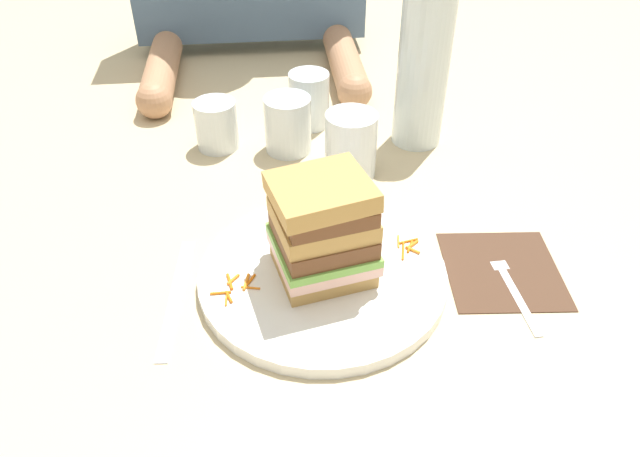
% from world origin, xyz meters
% --- Properties ---
extents(ground_plane, '(3.00, 3.00, 0.00)m').
position_xyz_m(ground_plane, '(0.00, 0.00, 0.00)').
color(ground_plane, '#C6B289').
extents(main_plate, '(0.30, 0.30, 0.02)m').
position_xyz_m(main_plate, '(-0.02, -0.02, 0.01)').
color(main_plate, white).
rests_on(main_plate, ground_plane).
extents(sandwich, '(0.13, 0.13, 0.13)m').
position_xyz_m(sandwich, '(-0.02, -0.02, 0.08)').
color(sandwich, tan).
rests_on(sandwich, main_plate).
extents(carrot_shred_0, '(0.02, 0.02, 0.00)m').
position_xyz_m(carrot_shred_0, '(-0.13, -0.03, 0.02)').
color(carrot_shred_0, orange).
rests_on(carrot_shred_0, main_plate).
extents(carrot_shred_1, '(0.01, 0.02, 0.00)m').
position_xyz_m(carrot_shred_1, '(-0.11, -0.03, 0.02)').
color(carrot_shred_1, orange).
rests_on(carrot_shred_1, main_plate).
extents(carrot_shred_2, '(0.02, 0.00, 0.00)m').
position_xyz_m(carrot_shred_2, '(-0.14, -0.05, 0.02)').
color(carrot_shred_2, orange).
rests_on(carrot_shred_2, main_plate).
extents(carrot_shred_3, '(0.02, 0.01, 0.00)m').
position_xyz_m(carrot_shred_3, '(-0.11, -0.05, 0.02)').
color(carrot_shred_3, orange).
rests_on(carrot_shred_3, main_plate).
extents(carrot_shred_4, '(0.00, 0.02, 0.00)m').
position_xyz_m(carrot_shred_4, '(-0.13, -0.06, 0.02)').
color(carrot_shred_4, orange).
rests_on(carrot_shred_4, main_plate).
extents(carrot_shred_5, '(0.01, 0.02, 0.00)m').
position_xyz_m(carrot_shred_5, '(-0.13, -0.06, 0.02)').
color(carrot_shred_5, orange).
rests_on(carrot_shred_5, main_plate).
extents(carrot_shred_6, '(0.01, 0.03, 0.00)m').
position_xyz_m(carrot_shred_6, '(-0.13, -0.03, 0.02)').
color(carrot_shred_6, orange).
rests_on(carrot_shred_6, main_plate).
extents(carrot_shred_7, '(0.01, 0.03, 0.00)m').
position_xyz_m(carrot_shred_7, '(-0.11, -0.04, 0.02)').
color(carrot_shred_7, orange).
rests_on(carrot_shred_7, main_plate).
extents(carrot_shred_8, '(0.01, 0.03, 0.00)m').
position_xyz_m(carrot_shred_8, '(0.08, 0.00, 0.02)').
color(carrot_shred_8, orange).
rests_on(carrot_shred_8, main_plate).
extents(carrot_shred_9, '(0.02, 0.02, 0.00)m').
position_xyz_m(carrot_shred_9, '(0.10, 0.00, 0.02)').
color(carrot_shred_9, orange).
rests_on(carrot_shred_9, main_plate).
extents(carrot_shred_10, '(0.02, 0.02, 0.00)m').
position_xyz_m(carrot_shred_10, '(0.10, 0.01, 0.02)').
color(carrot_shred_10, orange).
rests_on(carrot_shred_10, main_plate).
extents(carrot_shred_11, '(0.01, 0.02, 0.00)m').
position_xyz_m(carrot_shred_11, '(0.09, 0.01, 0.02)').
color(carrot_shred_11, orange).
rests_on(carrot_shred_11, main_plate).
extents(carrot_shred_12, '(0.01, 0.02, 0.00)m').
position_xyz_m(carrot_shred_12, '(0.08, 0.02, 0.02)').
color(carrot_shred_12, orange).
rests_on(carrot_shred_12, main_plate).
extents(carrot_shred_13, '(0.03, 0.01, 0.00)m').
position_xyz_m(carrot_shred_13, '(0.09, 0.02, 0.02)').
color(carrot_shred_13, orange).
rests_on(carrot_shred_13, main_plate).
extents(napkin_dark, '(0.15, 0.16, 0.00)m').
position_xyz_m(napkin_dark, '(0.20, -0.03, 0.00)').
color(napkin_dark, '#4C3323').
rests_on(napkin_dark, ground_plane).
extents(fork, '(0.02, 0.17, 0.00)m').
position_xyz_m(fork, '(0.21, -0.05, 0.00)').
color(fork, silver).
rests_on(fork, napkin_dark).
extents(knife, '(0.03, 0.20, 0.00)m').
position_xyz_m(knife, '(-0.19, -0.04, 0.00)').
color(knife, silver).
rests_on(knife, ground_plane).
extents(juice_glass, '(0.08, 0.08, 0.10)m').
position_xyz_m(juice_glass, '(0.05, 0.21, 0.04)').
color(juice_glass, white).
rests_on(juice_glass, ground_plane).
extents(water_bottle, '(0.08, 0.08, 0.31)m').
position_xyz_m(water_bottle, '(0.17, 0.30, 0.14)').
color(water_bottle, silver).
rests_on(water_bottle, ground_plane).
extents(empty_tumbler_0, '(0.07, 0.07, 0.09)m').
position_xyz_m(empty_tumbler_0, '(-0.04, 0.29, 0.04)').
color(empty_tumbler_0, silver).
rests_on(empty_tumbler_0, ground_plane).
extents(empty_tumbler_1, '(0.07, 0.07, 0.09)m').
position_xyz_m(empty_tumbler_1, '(0.00, 0.37, 0.05)').
color(empty_tumbler_1, silver).
rests_on(empty_tumbler_1, ground_plane).
extents(empty_tumbler_2, '(0.07, 0.07, 0.08)m').
position_xyz_m(empty_tumbler_2, '(-0.15, 0.31, 0.04)').
color(empty_tumbler_2, silver).
rests_on(empty_tumbler_2, ground_plane).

